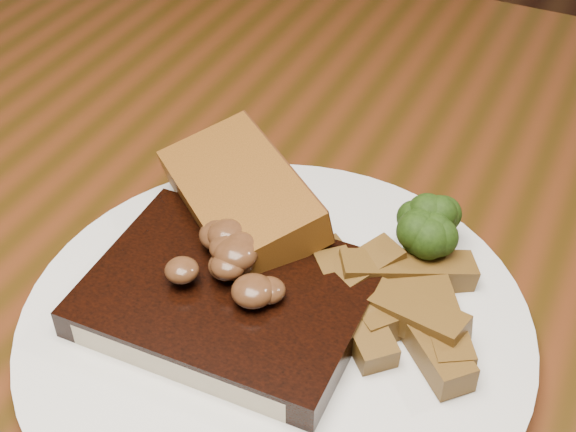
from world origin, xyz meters
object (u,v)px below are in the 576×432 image
Objects in this scene: steak at (229,298)px; potato_wedges at (368,319)px; plate at (276,330)px; garlic_bread at (242,219)px; dining_table at (277,346)px; chair_far at (330,78)px.

potato_wedges is at bearing 12.22° from steak.
garlic_bread is at bearing 131.75° from plate.
dining_table is 0.69m from chair_far.
potato_wedges is (0.08, 0.02, -0.00)m from steak.
dining_table is at bearing 89.76° from steak.
garlic_bread is (-0.06, 0.06, 0.02)m from plate.
garlic_bread reaches higher than steak.
dining_table is at bearing 96.82° from chair_far.
dining_table is 12.94× the size of garlic_bread.
plate is 0.06m from potato_wedges.
plate is at bearing -161.90° from potato_wedges.
dining_table is at bearing 39.43° from garlic_bread.
steak is at bearing -88.66° from dining_table.
dining_table is at bearing 151.08° from potato_wedges.
steak reaches higher than dining_table.
steak reaches higher than plate.
garlic_bread is at bearing 157.21° from potato_wedges.
plate is (0.03, -0.06, 0.10)m from dining_table.
chair_far is 0.79m from potato_wedges.
chair_far is 0.72m from garlic_bread.
potato_wedges is at bearing 101.74° from chair_far.
steak is 1.32× the size of garlic_bread.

